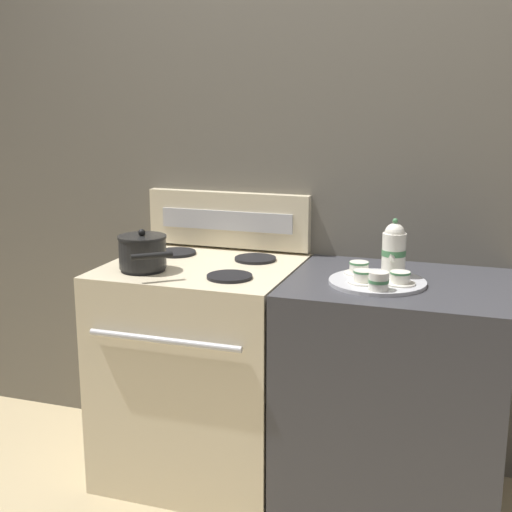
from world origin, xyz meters
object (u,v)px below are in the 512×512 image
at_px(saucepan, 143,252).
at_px(teacup_front, 400,278).
at_px(stove, 203,370).
at_px(serving_tray, 377,282).
at_px(teacup_right, 363,277).
at_px(teapot, 394,250).
at_px(creamer_jug, 379,281).
at_px(teacup_left, 359,268).

xyz_separation_m(saucepan, teacup_front, (0.97, 0.07, -0.04)).
xyz_separation_m(stove, serving_tray, (0.71, -0.06, 0.45)).
bearing_deg(serving_tray, teacup_right, -128.64).
relative_size(serving_tray, teapot, 1.63).
xyz_separation_m(teacup_front, creamer_jug, (-0.06, -0.10, 0.01)).
bearing_deg(teacup_right, teacup_left, 107.53).
bearing_deg(saucepan, stove, 40.65).
distance_m(serving_tray, teacup_front, 0.09).
distance_m(stove, teacup_right, 0.83).
relative_size(stove, saucepan, 3.22).
height_order(teapot, teacup_right, teapot).
xyz_separation_m(teacup_right, creamer_jug, (0.06, -0.07, 0.01)).
relative_size(saucepan, teacup_left, 2.57).
bearing_deg(teapot, stove, -178.29).
bearing_deg(teapot, teacup_left, -175.89).
relative_size(teapot, teacup_right, 1.96).
xyz_separation_m(serving_tray, creamer_jug, (0.02, -0.12, 0.04)).
bearing_deg(teacup_front, teapot, 110.41).
xyz_separation_m(stove, creamer_jug, (0.73, -0.18, 0.49)).
bearing_deg(creamer_jug, teapot, 84.34).
distance_m(stove, teacup_left, 0.79).
bearing_deg(teacup_right, stove, 170.78).
bearing_deg(teacup_left, teapot, 4.11).
distance_m(saucepan, teapot, 0.94).
xyz_separation_m(stove, teacup_right, (0.67, -0.11, 0.48)).
height_order(serving_tray, creamer_jug, creamer_jug).
bearing_deg(serving_tray, teapot, 61.12).
bearing_deg(creamer_jug, saucepan, 178.10).
bearing_deg(teacup_right, teacup_front, 10.79).
relative_size(stove, teacup_left, 8.27).
height_order(saucepan, teacup_left, saucepan).
bearing_deg(creamer_jug, stove, 166.10).
height_order(stove, creamer_jug, creamer_jug).
distance_m(stove, saucepan, 0.57).
distance_m(serving_tray, teapot, 0.14).
height_order(teacup_left, teacup_front, same).
bearing_deg(serving_tray, saucepan, -173.87).
height_order(serving_tray, teapot, teapot).
distance_m(teapot, creamer_jug, 0.22).
distance_m(teacup_front, creamer_jug, 0.11).
height_order(serving_tray, teacup_right, teacup_right).
bearing_deg(teacup_left, creamer_jug, -62.05).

